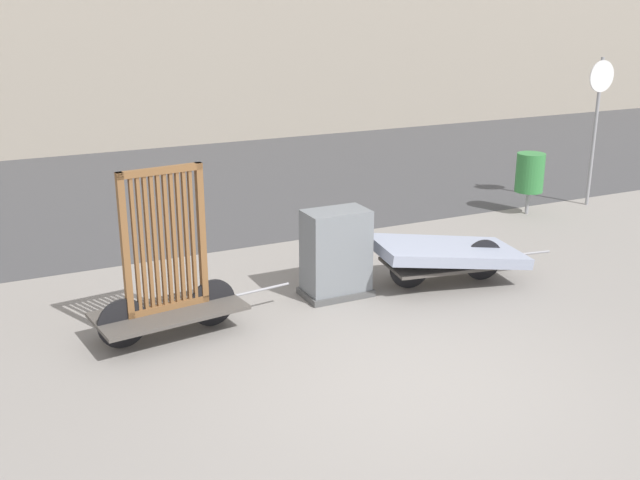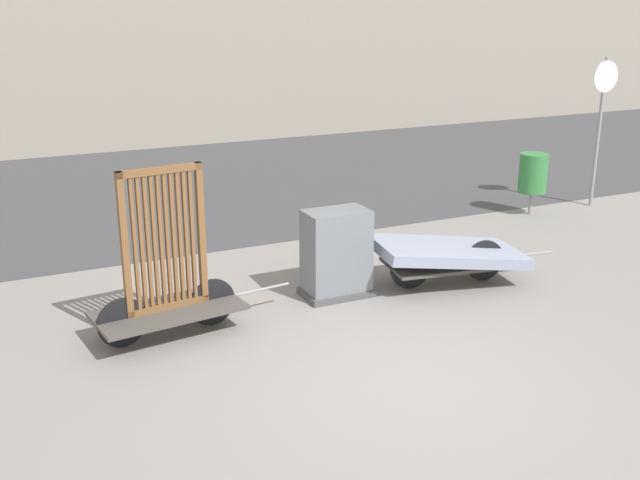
# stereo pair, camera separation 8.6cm
# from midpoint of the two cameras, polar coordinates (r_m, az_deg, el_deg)

# --- Properties ---
(ground_plane) EXTENTS (60.00, 60.00, 0.00)m
(ground_plane) POSITION_cam_midpoint_polar(r_m,az_deg,el_deg) (7.30, 6.62, -10.62)
(ground_plane) COLOR gray
(road_strip) EXTENTS (56.00, 8.21, 0.01)m
(road_strip) POSITION_cam_midpoint_polar(r_m,az_deg,el_deg) (14.80, -11.39, 3.97)
(road_strip) COLOR #424244
(road_strip) RESTS_ON ground_plane
(bike_cart_with_bedframe) EXTENTS (2.30, 0.98, 1.86)m
(bike_cart_with_bedframe) POSITION_cam_midpoint_polar(r_m,az_deg,el_deg) (8.08, -11.82, -3.17)
(bike_cart_with_bedframe) COLOR #4C4742
(bike_cart_with_bedframe) RESTS_ON ground_plane
(bike_cart_with_mattress) EXTENTS (2.49, 1.26, 0.62)m
(bike_cart_with_mattress) POSITION_cam_midpoint_polar(r_m,az_deg,el_deg) (9.59, 9.46, -1.03)
(bike_cart_with_mattress) COLOR #4C4742
(bike_cart_with_mattress) RESTS_ON ground_plane
(utility_cabinet) EXTENTS (0.83, 0.53, 1.08)m
(utility_cabinet) POSITION_cam_midpoint_polar(r_m,az_deg,el_deg) (9.05, 0.95, -1.28)
(utility_cabinet) COLOR #4C4C4C
(utility_cabinet) RESTS_ON ground_plane
(trash_bin) EXTENTS (0.47, 0.47, 1.04)m
(trash_bin) POSITION_cam_midpoint_polar(r_m,az_deg,el_deg) (13.01, 15.52, 4.95)
(trash_bin) COLOR gray
(trash_bin) RESTS_ON ground_plane
(sign_post) EXTENTS (0.53, 0.06, 2.55)m
(sign_post) POSITION_cam_midpoint_polar(r_m,az_deg,el_deg) (13.78, 20.20, 9.15)
(sign_post) COLOR gray
(sign_post) RESTS_ON ground_plane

